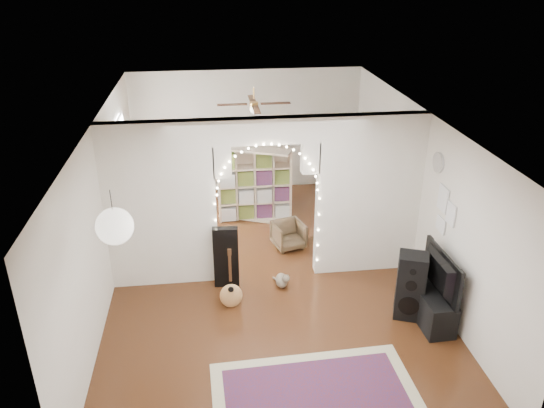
{
  "coord_description": "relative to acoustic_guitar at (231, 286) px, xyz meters",
  "views": [
    {
      "loc": [
        -0.87,
        -7.55,
        4.83
      ],
      "look_at": [
        0.12,
        0.3,
        1.15
      ],
      "focal_mm": 35.0,
      "sensor_mm": 36.0,
      "label": 1
    }
  ],
  "objects": [
    {
      "name": "paper_lantern",
      "position": [
        -1.25,
        -1.53,
        1.87
      ],
      "size": [
        0.4,
        0.4,
        0.4
      ],
      "primitive_type": "sphere",
      "color": "white",
      "rests_on": "ceiling"
    },
    {
      "name": "divider_wall",
      "position": [
        0.65,
        0.87,
        1.05
      ],
      "size": [
        5.0,
        0.2,
        2.7
      ],
      "color": "silver",
      "rests_on": "floor"
    },
    {
      "name": "dining_chair_right",
      "position": [
        1.15,
        1.74,
        -0.13
      ],
      "size": [
        0.65,
        0.66,
        0.49
      ],
      "primitive_type": "imported",
      "rotation": [
        0.0,
        0.0,
        0.27
      ],
      "color": "#4C3A26",
      "rests_on": "floor"
    },
    {
      "name": "ceiling",
      "position": [
        0.65,
        0.87,
        2.32
      ],
      "size": [
        5.0,
        7.5,
        0.02
      ],
      "primitive_type": "cube",
      "color": "white",
      "rests_on": "wall_back"
    },
    {
      "name": "wall_front",
      "position": [
        0.65,
        -2.88,
        0.97
      ],
      "size": [
        5.0,
        0.02,
        2.7
      ],
      "primitive_type": "cube",
      "color": "silver",
      "rests_on": "floor"
    },
    {
      "name": "guitar_case",
      "position": [
        -0.04,
        0.62,
        0.14
      ],
      "size": [
        0.4,
        0.15,
        1.04
      ],
      "primitive_type": "cube",
      "rotation": [
        0.0,
        0.0,
        -0.05
      ],
      "color": "black",
      "rests_on": "floor"
    },
    {
      "name": "flower_vase",
      "position": [
        0.3,
        4.27,
        0.47
      ],
      "size": [
        0.21,
        0.21,
        0.19
      ],
      "primitive_type": "imported",
      "rotation": [
        0.0,
        0.0,
        -0.18
      ],
      "color": "white",
      "rests_on": "dining_table"
    },
    {
      "name": "wall_left",
      "position": [
        -1.85,
        0.87,
        0.97
      ],
      "size": [
        0.02,
        7.5,
        2.7
      ],
      "primitive_type": "cube",
      "color": "silver",
      "rests_on": "floor"
    },
    {
      "name": "dining_chair_left",
      "position": [
        0.73,
        3.5,
        -0.12
      ],
      "size": [
        0.6,
        0.62,
        0.52
      ],
      "primitive_type": "imported",
      "rotation": [
        0.0,
        0.0,
        -0.09
      ],
      "color": "#4C3A26",
      "rests_on": "floor"
    },
    {
      "name": "wall_right",
      "position": [
        3.15,
        0.87,
        0.97
      ],
      "size": [
        0.02,
        7.5,
        2.7
      ],
      "primitive_type": "cube",
      "color": "silver",
      "rests_on": "floor"
    },
    {
      "name": "tabby_cat",
      "position": [
        0.84,
        0.46,
        -0.25
      ],
      "size": [
        0.3,
        0.44,
        0.3
      ],
      "rotation": [
        0.0,
        0.0,
        0.42
      ],
      "color": "brown",
      "rests_on": "floor"
    },
    {
      "name": "acoustic_guitar",
      "position": [
        0.0,
        0.0,
        0.0
      ],
      "size": [
        0.36,
        0.18,
        0.86
      ],
      "rotation": [
        0.0,
        0.0,
        -0.17
      ],
      "color": "tan",
      "rests_on": "floor"
    },
    {
      "name": "wall_clock",
      "position": [
        3.13,
        0.27,
        1.72
      ],
      "size": [
        0.03,
        0.31,
        0.31
      ],
      "primitive_type": "cylinder",
      "rotation": [
        0.0,
        1.57,
        0.0
      ],
      "color": "white",
      "rests_on": "wall_right"
    },
    {
      "name": "tv",
      "position": [
        2.85,
        -0.67,
        0.43
      ],
      "size": [
        0.18,
        1.08,
        0.62
      ],
      "primitive_type": "imported",
      "rotation": [
        0.0,
        0.0,
        1.6
      ],
      "color": "black",
      "rests_on": "media_console"
    },
    {
      "name": "bookcase",
      "position": [
        0.65,
        3.01,
        0.37
      ],
      "size": [
        1.48,
        0.91,
        1.49
      ],
      "primitive_type": "cube",
      "rotation": [
        0.0,
        0.0,
        -0.4
      ],
      "color": "#C3AA8D",
      "rests_on": "floor"
    },
    {
      "name": "area_rug",
      "position": [
        0.92,
        -2.12,
        -0.37
      ],
      "size": [
        2.56,
        1.95,
        0.02
      ],
      "primitive_type": "cube",
      "rotation": [
        0.0,
        0.0,
        0.03
      ],
      "color": "maroon",
      "rests_on": "floor"
    },
    {
      "name": "ceiling_fan",
      "position": [
        0.65,
        2.87,
        2.02
      ],
      "size": [
        1.1,
        1.1,
        0.3
      ],
      "primitive_type": null,
      "color": "#A97B38",
      "rests_on": "ceiling"
    },
    {
      "name": "picture_frames",
      "position": [
        3.13,
        -0.13,
        1.12
      ],
      "size": [
        0.02,
        0.5,
        0.7
      ],
      "primitive_type": null,
      "color": "white",
      "rests_on": "wall_right"
    },
    {
      "name": "dining_table",
      "position": [
        0.3,
        4.27,
        0.31
      ],
      "size": [
        1.33,
        1.0,
        0.76
      ],
      "rotation": [
        0.0,
        0.0,
        -0.18
      ],
      "color": "brown",
      "rests_on": "floor"
    },
    {
      "name": "window",
      "position": [
        -1.82,
        2.67,
        1.12
      ],
      "size": [
        0.04,
        1.2,
        1.4
      ],
      "primitive_type": "cube",
      "color": "white",
      "rests_on": "wall_left"
    },
    {
      "name": "fairy_lights",
      "position": [
        0.65,
        0.74,
        1.17
      ],
      "size": [
        1.64,
        0.04,
        1.6
      ],
      "primitive_type": null,
      "color": "#FFEABF",
      "rests_on": "divider_wall"
    },
    {
      "name": "floor",
      "position": [
        0.65,
        0.87,
        -0.38
      ],
      "size": [
        7.5,
        7.5,
        0.0
      ],
      "primitive_type": "plane",
      "color": "black",
      "rests_on": "ground"
    },
    {
      "name": "floor_speaker",
      "position": [
        2.58,
        -0.52,
        0.14
      ],
      "size": [
        0.49,
        0.46,
        1.03
      ],
      "rotation": [
        0.0,
        0.0,
        -0.36
      ],
      "color": "black",
      "rests_on": "floor"
    },
    {
      "name": "media_console",
      "position": [
        2.85,
        -0.67,
        -0.13
      ],
      "size": [
        0.43,
        1.01,
        0.5
      ],
      "primitive_type": "cube",
      "rotation": [
        0.0,
        0.0,
        0.03
      ],
      "color": "black",
      "rests_on": "floor"
    },
    {
      "name": "wall_back",
      "position": [
        0.65,
        4.62,
        0.97
      ],
      "size": [
        5.0,
        0.02,
        2.7
      ],
      "primitive_type": "cube",
      "color": "silver",
      "rests_on": "floor"
    }
  ]
}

